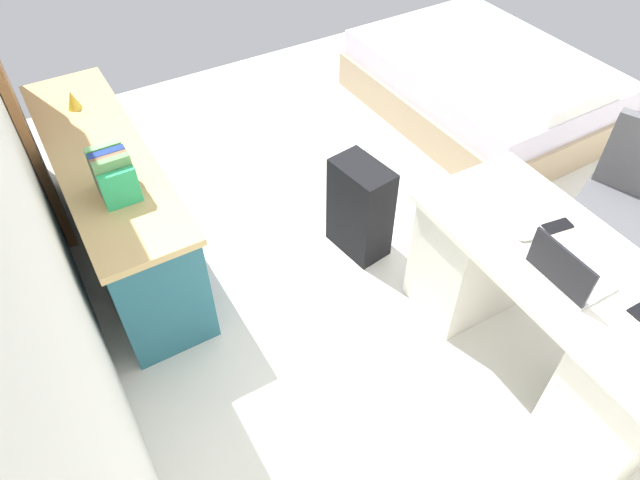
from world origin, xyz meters
TOP-DOWN VIEW (x-y plane):
  - ground_plane at (0.00, 0.00)m, footprint 5.30×5.30m
  - wall_back at (0.00, 2.15)m, footprint 4.03×0.10m
  - desk at (-1.00, 0.24)m, footprint 1.45×0.69m
  - office_chair at (-0.74, -0.57)m, footprint 0.60×0.60m
  - credenza at (0.83, 1.77)m, footprint 1.80×0.48m
  - bed at (0.90, -1.10)m, footprint 1.92×1.42m
  - suitcase_black at (0.14, 0.55)m, footprint 0.39×0.27m
  - laptop at (-1.05, 0.34)m, footprint 0.31×0.23m
  - computer_mouse at (-0.79, 0.29)m, footprint 0.06×0.10m
  - cell_phone_by_mouse at (-0.81, 0.12)m, footprint 0.09×0.14m
  - book_row at (0.44, 1.77)m, footprint 0.24×0.17m
  - figurine_small at (1.31, 1.77)m, footprint 0.08×0.08m

SIDE VIEW (x-z plane):
  - ground_plane at x=0.00m, z-range 0.00..0.00m
  - bed at x=0.90m, z-range -0.05..0.53m
  - suitcase_black at x=0.14m, z-range 0.00..0.61m
  - credenza at x=0.83m, z-range 0.00..0.74m
  - desk at x=-1.00m, z-range 0.02..0.76m
  - office_chair at x=-0.74m, z-range -0.05..0.89m
  - cell_phone_by_mouse at x=-0.81m, z-range 0.74..0.75m
  - computer_mouse at x=-0.79m, z-range 0.74..0.77m
  - laptop at x=-1.05m, z-range 0.68..0.89m
  - figurine_small at x=1.31m, z-range 0.74..0.85m
  - book_row at x=0.44m, z-range 0.73..0.97m
  - wall_back at x=0.00m, z-range 0.00..2.64m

